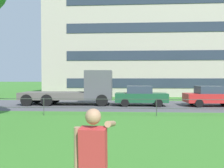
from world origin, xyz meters
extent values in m
cube|color=#4C4C51|center=(0.00, 18.30, 0.00)|extent=(80.00, 7.28, 0.01)
cylinder|color=#333833|center=(-6.41, 13.13, 0.50)|extent=(0.04, 0.04, 1.00)
cylinder|color=#333833|center=(0.00, 13.13, 0.50)|extent=(0.04, 0.04, 1.00)
cylinder|color=#333833|center=(0.00, 13.13, 0.45)|extent=(38.45, 0.03, 0.03)
cylinder|color=#333833|center=(0.00, 13.13, 0.95)|extent=(38.45, 0.03, 0.03)
cube|color=#B22D2D|center=(-2.20, 3.71, 1.14)|extent=(0.38, 0.28, 0.60)
sphere|color=#A87A5B|center=(-2.20, 3.71, 1.59)|extent=(0.22, 0.22, 0.22)
cylinder|color=#A87A5B|center=(-1.98, 4.00, 1.43)|extent=(0.13, 0.63, 0.20)
cylinder|color=#A87A5B|center=(-2.42, 3.72, 1.13)|extent=(0.09, 0.09, 0.62)
cube|color=#4C4C51|center=(-3.85, 18.49, 1.60)|extent=(2.16, 2.36, 2.30)
cube|color=#283342|center=(-2.96, 18.52, 1.94)|extent=(0.17, 1.84, 0.87)
cube|color=#56514C|center=(-7.50, 18.39, 0.73)|extent=(5.26, 2.45, 0.56)
cylinder|color=black|center=(-3.57, 19.56, 0.45)|extent=(0.91, 0.33, 0.90)
cylinder|color=black|center=(-3.51, 17.44, 0.45)|extent=(0.91, 0.33, 0.90)
cylinder|color=black|center=(-7.79, 19.44, 0.45)|extent=(0.91, 0.33, 0.90)
cylinder|color=black|center=(-7.73, 17.32, 0.45)|extent=(0.91, 0.33, 0.90)
cylinder|color=black|center=(-9.35, 19.39, 0.45)|extent=(0.91, 0.33, 0.90)
cylinder|color=black|center=(-9.29, 17.28, 0.45)|extent=(0.91, 0.33, 0.90)
cube|color=#194C2D|center=(-0.51, 18.02, 0.64)|extent=(4.02, 1.74, 0.68)
cube|color=#2D3847|center=(-0.66, 18.02, 1.26)|extent=(1.91, 1.54, 0.56)
cylinder|color=black|center=(0.74, 18.82, 0.30)|extent=(0.60, 0.21, 0.60)
cylinder|color=black|center=(0.73, 17.20, 0.30)|extent=(0.60, 0.21, 0.60)
cylinder|color=black|center=(-1.74, 18.84, 0.30)|extent=(0.60, 0.21, 0.60)
cylinder|color=black|center=(-1.75, 17.23, 0.30)|extent=(0.60, 0.21, 0.60)
cube|color=red|center=(4.86, 18.01, 0.64)|extent=(4.05, 1.83, 0.68)
cube|color=#2D3847|center=(4.71, 18.01, 1.26)|extent=(1.95, 1.58, 0.56)
cylinder|color=black|center=(6.07, 18.86, 0.30)|extent=(0.61, 0.22, 0.60)
cylinder|color=black|center=(3.59, 18.78, 0.30)|extent=(0.61, 0.22, 0.60)
cylinder|color=black|center=(3.65, 17.16, 0.30)|extent=(0.61, 0.22, 0.60)
cube|color=#ADA393|center=(7.36, 33.09, 6.35)|extent=(37.85, 13.70, 12.70)
cube|color=gray|center=(7.36, 33.09, 12.90)|extent=(38.09, 13.94, 0.40)
cube|color=#283342|center=(7.36, 26.21, 1.59)|extent=(31.80, 0.06, 1.10)
cube|color=#283342|center=(7.36, 26.21, 4.76)|extent=(31.80, 0.06, 1.10)
cube|color=#283342|center=(7.36, 26.21, 7.94)|extent=(31.80, 0.06, 1.10)
camera|label=1|loc=(-1.77, 0.73, 2.10)|focal=35.48mm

